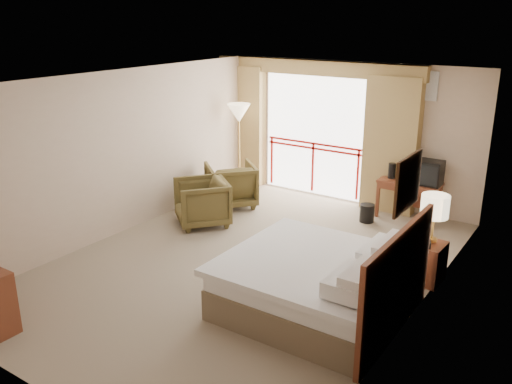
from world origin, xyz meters
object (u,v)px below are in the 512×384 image
Objects in this scene: nightstand at (428,262)px; desk at (410,189)px; table_lamp at (435,207)px; armchair_far at (231,205)px; armchair_near at (203,224)px; floor_lamp at (239,117)px; bed at (320,283)px; tv at (428,173)px; side_table at (218,189)px; wastebasket at (367,213)px.

nightstand is 2.51m from desk.
table_lamp is 4.35m from armchair_far.
desk is at bearing 78.37° from armchair_near.
nightstand is 5.01m from floor_lamp.
desk is (-0.17, 3.79, 0.17)m from bed.
armchair_far is at bearing 142.02° from bed.
armchair_near is at bearing -176.11° from nightstand.
tv is at bearing 88.06° from bed.
floor_lamp is (-0.38, 0.81, 1.57)m from armchair_far.
table_lamp is 0.75× the size of armchair_near.
floor_lamp is (-0.28, 1.07, 1.20)m from side_table.
side_table is at bearing 170.71° from table_lamp.
nightstand is at bearing -9.95° from side_table.
nightstand is (0.87, 1.53, -0.09)m from bed.
tv is (-0.74, 2.16, -0.17)m from table_lamp.
wastebasket is 0.36× the size of armchair_near.
nightstand is 4.28m from side_table.
table_lamp reaches higher than armchair_near.
bed is 4.04m from side_table.
tv is 4.04m from armchair_near.
desk is (-1.04, 2.21, -0.53)m from table_lamp.
side_table reaches higher than wastebasket.
tv reaches higher than bed.
wastebasket is (-1.58, 1.65, -0.12)m from nightstand.
armchair_far is at bearing -160.80° from tv.
table_lamp is 2.51m from desk.
nightstand reaches higher than armchair_far.
desk is 3.32× the size of wastebasket.
nightstand is 2.42m from tv.
armchair_near is 1.63× the size of side_table.
wastebasket is (-0.71, 3.18, -0.22)m from bed.
armchair_far is (-4.11, 1.00, -0.28)m from nightstand.
armchair_near is at bearing -145.05° from tv.
tv is at bearing 111.39° from nightstand.
wastebasket is at bearing -133.07° from desk.
armchair_near is (-3.95, -0.13, -1.08)m from table_lamp.
tv is (-0.74, 2.21, 0.63)m from nightstand.
bed is at bearing -77.36° from wastebasket.
armchair_near is 0.49× the size of floor_lamp.
side_table reaches higher than armchair_far.
armchair_near is at bearing -143.00° from desk.
table_lamp is 0.62× the size of desk.
wastebasket is at bearing 145.66° from armchair_far.
floor_lamp is (-3.74, -0.40, 0.66)m from tv.
bed is at bearing -89.28° from desk.
armchair_far is 0.50× the size of floor_lamp.
tv is 0.87× the size of side_table.
side_table is at bearing -156.19° from desk.
side_table is (-4.21, 0.74, 0.09)m from nightstand.
desk is 3.77m from armchair_near.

